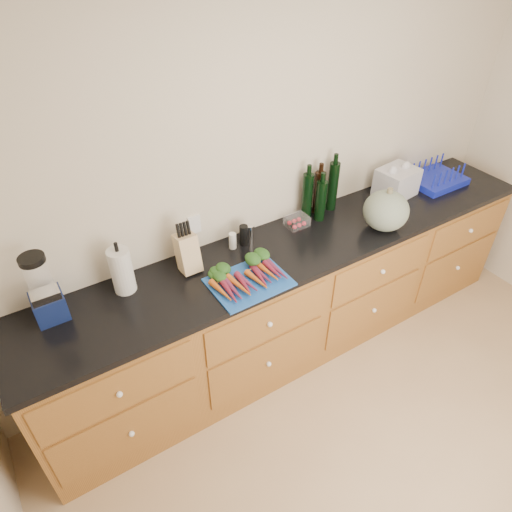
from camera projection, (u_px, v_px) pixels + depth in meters
ground at (426, 486)px, 2.63m from camera, size 4.00×4.00×0.00m
wall_back at (275, 171)px, 2.91m from camera, size 4.10×0.05×2.60m
cabinets at (298, 298)px, 3.22m from camera, size 3.60×0.64×0.90m
countertop at (301, 244)px, 2.93m from camera, size 3.64×0.62×0.04m
cutting_board at (249, 282)px, 2.60m from camera, size 0.45×0.34×0.01m
carrots at (246, 274)px, 2.61m from camera, size 0.39×0.29×0.06m
squash at (386, 211)px, 2.97m from camera, size 0.30×0.30×0.27m
blender_appliance at (44, 292)px, 2.29m from camera, size 0.16×0.16×0.40m
paper_towel at (122, 271)px, 2.48m from camera, size 0.12×0.12×0.27m
knife_block at (188, 253)px, 2.64m from camera, size 0.12×0.12×0.23m
grinder_salt at (233, 241)px, 2.84m from camera, size 0.05×0.05×0.11m
grinder_pepper at (244, 235)px, 2.86m from camera, size 0.05×0.05×0.13m
canister_chrome at (250, 233)px, 2.89m from camera, size 0.05×0.05×0.12m
tomato_box at (297, 221)px, 3.05m from camera, size 0.15×0.12×0.07m
bottles at (320, 194)px, 3.08m from camera, size 0.29×0.15×0.35m
grocery_bag at (396, 182)px, 3.33m from camera, size 0.30×0.25×0.20m
dish_rack at (436, 178)px, 3.51m from camera, size 0.41×0.33×0.16m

